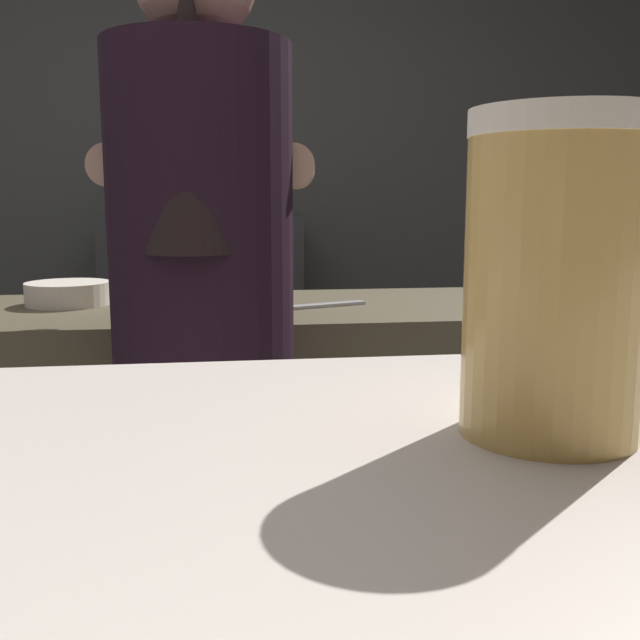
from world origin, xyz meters
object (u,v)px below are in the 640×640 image
object	(u,v)px
bottle_hot_sauce	(199,191)
mixing_bowl	(68,293)
bartender	(203,316)
chefs_knife	(321,305)
pint_glass_near	(554,277)
knife_block	(543,259)
bottle_olive_oil	(131,192)
bottle_soy	(236,194)
bottle_vinegar	(171,196)

from	to	relation	value
bottle_hot_sauce	mixing_bowl	bearing A→B (deg)	-104.22
bottle_hot_sauce	bartender	bearing A→B (deg)	-88.55
mixing_bowl	chefs_knife	distance (m)	0.64
mixing_bowl	pint_glass_near	size ratio (longest dim) A/B	1.53
bottle_hot_sauce	knife_block	bearing A→B (deg)	-53.24
knife_block	pint_glass_near	size ratio (longest dim) A/B	1.96
bottle_olive_oil	bottle_soy	distance (m)	0.43
bartender	bottle_hot_sauce	xyz separation A→B (m)	(-0.04, 1.74, 0.25)
pint_glass_near	bottle_vinegar	xyz separation A→B (m)	(-0.33, 2.81, 0.05)
bottle_soy	knife_block	bearing A→B (deg)	-59.59
bottle_hot_sauce	bottle_vinegar	world-z (taller)	bottle_hot_sauce
mixing_bowl	bottle_hot_sauce	bearing A→B (deg)	75.78
bottle_soy	bottle_vinegar	bearing A→B (deg)	-161.48
bartender	bottle_soy	bearing A→B (deg)	3.88
chefs_knife	pint_glass_near	xyz separation A→B (m)	(-0.11, -1.49, 0.23)
pint_glass_near	bottle_olive_oil	xyz separation A→B (m)	(-0.49, 2.83, 0.06)
bottle_vinegar	chefs_knife	bearing A→B (deg)	-71.62
bottle_soy	bottle_vinegar	size ratio (longest dim) A/B	1.10
pint_glass_near	bottle_vinegar	size ratio (longest dim) A/B	0.67
mixing_bowl	bottle_hot_sauce	distance (m)	1.27
bottle_soy	bottle_hot_sauce	size ratio (longest dim) A/B	0.90
knife_block	chefs_knife	xyz separation A→B (m)	(-0.61, -0.08, -0.10)
mixing_bowl	pint_glass_near	distance (m)	1.71
knife_block	bottle_vinegar	size ratio (longest dim) A/B	1.31
mixing_bowl	bartender	bearing A→B (deg)	-56.83
knife_block	bottle_soy	size ratio (longest dim) A/B	1.19
chefs_knife	bottle_olive_oil	world-z (taller)	bottle_olive_oil
mixing_bowl	bottle_soy	bearing A→B (deg)	70.22
bartender	knife_block	world-z (taller)	bartender
chefs_knife	bottle_vinegar	distance (m)	1.42
pint_glass_near	bottle_hot_sauce	world-z (taller)	bottle_hot_sauce
pint_glass_near	bottle_soy	xyz separation A→B (m)	(-0.06, 2.90, 0.05)
bartender	bottle_olive_oil	size ratio (longest dim) A/B	6.78
bottle_soy	bottle_vinegar	distance (m)	0.28
pint_glass_near	bottle_vinegar	world-z (taller)	bottle_vinegar
pint_glass_near	bottle_soy	distance (m)	2.90
pint_glass_near	knife_block	bearing A→B (deg)	65.28
mixing_bowl	bottle_soy	world-z (taller)	bottle_soy
chefs_knife	bottle_olive_oil	bearing A→B (deg)	93.59
bottle_hot_sauce	bottle_soy	bearing A→B (deg)	26.32
knife_block	bottle_vinegar	xyz separation A→B (m)	(-1.05, 1.24, 0.17)
chefs_knife	bottle_soy	xyz separation A→B (m)	(-0.17, 1.41, 0.28)
knife_block	bottle_vinegar	world-z (taller)	bottle_vinegar
chefs_knife	bottle_soy	bearing A→B (deg)	76.41
bartender	bottle_soy	world-z (taller)	bartender
bottle_olive_oil	mixing_bowl	bearing A→B (deg)	-91.49
chefs_knife	pint_glass_near	world-z (taller)	pint_glass_near
knife_block	bottle_olive_oil	distance (m)	1.76
knife_block	pint_glass_near	distance (m)	1.73
mixing_bowl	bottle_vinegar	xyz separation A→B (m)	(0.19, 1.19, 0.25)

